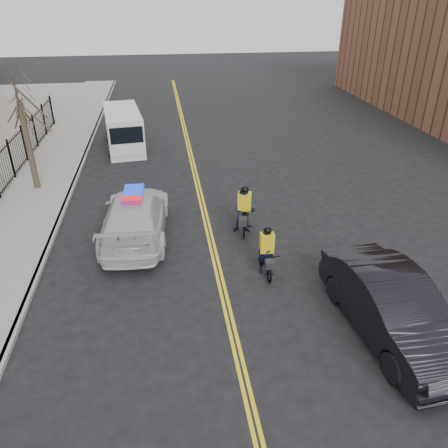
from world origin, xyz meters
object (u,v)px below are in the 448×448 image
object	(u,v)px
cyclist_near	(266,257)
cyclist_far	(244,214)
police_cruiser	(135,216)
dark_sedan	(393,307)
cargo_van	(124,130)

from	to	relation	value
cyclist_near	cyclist_far	distance (m)	2.89
police_cruiser	cyclist_far	distance (m)	4.17
dark_sedan	cyclist_far	xyz separation A→B (m)	(-2.88, 6.28, -0.12)
cyclist_far	cyclist_near	bearing A→B (deg)	-71.22
police_cruiser	cyclist_far	size ratio (longest dim) A/B	2.97
cyclist_near	cyclist_far	world-z (taller)	cyclist_far
cargo_van	cyclist_near	xyz separation A→B (m)	(5.37, -14.12, -0.50)
cargo_van	cyclist_far	distance (m)	12.37
dark_sedan	cargo_van	world-z (taller)	cargo_van
dark_sedan	cyclist_near	world-z (taller)	dark_sedan
cyclist_near	cyclist_far	bearing A→B (deg)	97.29
police_cruiser	cargo_van	xyz separation A→B (m)	(-1.00, 10.96, 0.25)
cargo_van	cyclist_far	world-z (taller)	cargo_van
police_cruiser	cyclist_near	size ratio (longest dim) A/B	3.31
dark_sedan	cargo_van	distance (m)	19.27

